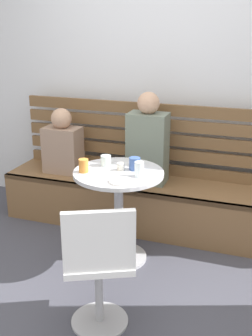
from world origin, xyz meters
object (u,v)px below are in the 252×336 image
at_px(white_chair, 99,264).
at_px(cup_water_clear, 139,169).
at_px(person_adult, 148,143).
at_px(cup_espresso_small, 121,167).
at_px(plate_small, 121,181).
at_px(cup_tumbler_orange, 84,166).
at_px(booth_bench, 150,205).
at_px(cup_mug_blue, 135,164).
at_px(cup_glass_short, 106,160).
at_px(cafe_table, 119,199).
at_px(person_child_left, 63,144).

bearing_deg(white_chair, cup_water_clear, 89.85).
xyz_separation_m(person_adult, cup_espresso_small, (-0.04, -0.58, -0.03)).
bearing_deg(person_adult, cup_water_clear, -78.60).
bearing_deg(plate_small, cup_espresso_small, 110.16).
bearing_deg(cup_tumbler_orange, cup_water_clear, 6.67).
xyz_separation_m(person_adult, plate_small, (0.05, -0.81, -0.06)).
bearing_deg(plate_small, person_adult, 93.43).
xyz_separation_m(booth_bench, person_adult, (-0.03, 0.01, 0.58)).
height_order(cup_mug_blue, cup_water_clear, cup_water_clear).
height_order(white_chair, cup_tumbler_orange, white_chair).
distance_m(cup_glass_short, cup_water_clear, 0.35).
xyz_separation_m(booth_bench, white_chair, (0.10, -1.41, 0.24)).
xyz_separation_m(white_chair, plate_small, (-0.08, 0.61, 0.28)).
distance_m(cup_glass_short, cup_espresso_small, 0.16).
bearing_deg(white_chair, cafe_table, 102.29).
bearing_deg(cup_water_clear, booth_bench, 98.90).
relative_size(white_chair, cup_espresso_small, 15.18).
relative_size(person_child_left, cup_glass_short, 7.62).
bearing_deg(person_child_left, booth_bench, -0.25).
height_order(cup_mug_blue, cup_tumbler_orange, cup_tumbler_orange).
xyz_separation_m(cafe_table, person_adult, (0.04, 0.61, 0.28)).
height_order(booth_bench, cup_espresso_small, cup_espresso_small).
relative_size(cafe_table, cup_mug_blue, 7.79).
bearing_deg(plate_small, cup_glass_short, 128.12).
height_order(cup_glass_short, cup_tumbler_orange, cup_tumbler_orange).
distance_m(cafe_table, cup_water_clear, 0.33).
height_order(cafe_table, person_adult, person_adult).
xyz_separation_m(person_adult, cup_water_clear, (0.13, -0.67, -0.01)).
height_order(person_child_left, cup_water_clear, person_child_left).
xyz_separation_m(cafe_table, white_chair, (0.18, -0.81, -0.05)).
xyz_separation_m(booth_bench, cup_mug_blue, (0.03, -0.52, 0.57)).
bearing_deg(plate_small, booth_bench, 91.19).
xyz_separation_m(cup_glass_short, cup_water_clear, (0.32, -0.15, 0.02)).
xyz_separation_m(cafe_table, cup_mug_blue, (0.10, 0.08, 0.27)).
relative_size(white_chair, person_adult, 1.06).
relative_size(white_chair, plate_small, 5.00).
distance_m(booth_bench, cup_water_clear, 0.87).
distance_m(cafe_table, plate_small, 0.32).
distance_m(booth_bench, cup_espresso_small, 0.79).
relative_size(cafe_table, cup_tumbler_orange, 7.40).
bearing_deg(cup_espresso_small, cup_tumbler_orange, -151.32).
relative_size(booth_bench, cup_water_clear, 24.55).
bearing_deg(cup_glass_short, cup_water_clear, -24.80).
distance_m(cafe_table, person_adult, 0.68).
xyz_separation_m(cup_espresso_small, plate_small, (0.09, -0.23, -0.02)).
bearing_deg(cup_glass_short, white_chair, -70.74).
relative_size(cup_mug_blue, plate_small, 0.56).
xyz_separation_m(white_chair, cup_espresso_small, (-0.17, 0.84, 0.30)).
bearing_deg(plate_small, cup_mug_blue, 87.88).
xyz_separation_m(cafe_table, person_child_left, (-0.78, 0.60, 0.19)).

